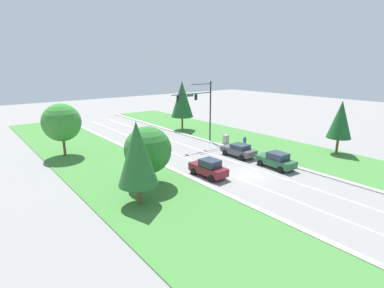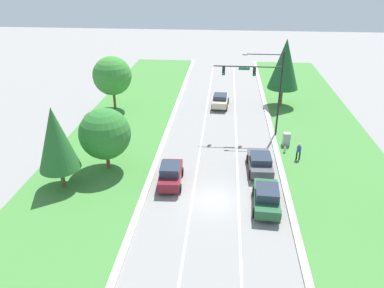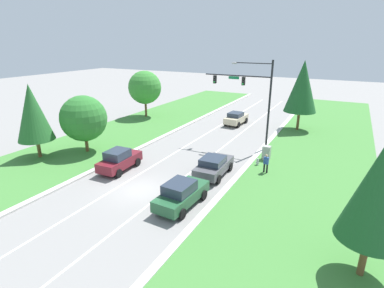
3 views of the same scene
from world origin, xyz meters
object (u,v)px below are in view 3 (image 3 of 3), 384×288
object	(u,v)px
fire_hydrant	(258,162)
conifer_far_right_tree	(379,190)
utility_cabinet	(266,153)
burgundy_sedan	(119,160)
oak_near_left_tree	(84,119)
oak_far_left_tree	(145,87)
forest_sedan	(181,194)
conifer_near_right_tree	(302,86)
champagne_sedan	(236,118)
graphite_sedan	(214,166)
pedestrian	(266,163)
traffic_signal_mast	(252,92)
conifer_mid_left_tree	(33,113)

from	to	relation	value
fire_hydrant	conifer_far_right_tree	xyz separation A→B (m)	(8.06, -10.68, 4.15)
utility_cabinet	conifer_far_right_tree	bearing A→B (deg)	-57.96
burgundy_sedan	oak_near_left_tree	bearing A→B (deg)	158.86
oak_far_left_tree	forest_sedan	bearing A→B (deg)	-48.65
utility_cabinet	conifer_near_right_tree	size ratio (longest dim) A/B	0.16
conifer_near_right_tree	conifer_far_right_tree	xyz separation A→B (m)	(6.88, -24.05, -0.93)
fire_hydrant	oak_near_left_tree	distance (m)	16.99
champagne_sedan	fire_hydrant	distance (m)	13.96
oak_near_left_tree	graphite_sedan	bearing A→B (deg)	3.75
forest_sedan	pedestrian	xyz separation A→B (m)	(3.62, 7.86, 0.04)
fire_hydrant	oak_near_left_tree	world-z (taller)	oak_near_left_tree
conifer_near_right_tree	conifer_far_right_tree	bearing A→B (deg)	-74.04
graphite_sedan	pedestrian	size ratio (longest dim) A/B	2.67
utility_cabinet	conifer_far_right_tree	xyz separation A→B (m)	(7.73, -12.35, 3.80)
graphite_sedan	burgundy_sedan	size ratio (longest dim) A/B	1.04
traffic_signal_mast	champagne_sedan	distance (m)	10.36
oak_near_left_tree	champagne_sedan	bearing A→B (deg)	60.41
utility_cabinet	oak_far_left_tree	size ratio (longest dim) A/B	0.21
burgundy_sedan	fire_hydrant	world-z (taller)	burgundy_sedan
graphite_sedan	forest_sedan	xyz separation A→B (m)	(0.08, -5.50, 0.06)
graphite_sedan	fire_hydrant	xyz separation A→B (m)	(2.66, 3.63, -0.50)
forest_sedan	utility_cabinet	size ratio (longest dim) A/B	3.32
burgundy_sedan	forest_sedan	xyz separation A→B (m)	(7.63, -2.67, -0.02)
conifer_near_right_tree	burgundy_sedan	bearing A→B (deg)	-119.87
conifer_near_right_tree	forest_sedan	bearing A→B (deg)	-99.48
oak_near_left_tree	conifer_far_right_tree	xyz separation A→B (m)	(24.14, -6.18, 1.05)
conifer_far_right_tree	oak_near_left_tree	bearing A→B (deg)	165.64
fire_hydrant	conifer_far_right_tree	distance (m)	14.01
burgundy_sedan	conifer_far_right_tree	xyz separation A→B (m)	(18.26, -4.23, 3.57)
champagne_sedan	oak_near_left_tree	size ratio (longest dim) A/B	0.77
traffic_signal_mast	conifer_far_right_tree	bearing A→B (deg)	-55.54
traffic_signal_mast	oak_far_left_tree	world-z (taller)	traffic_signal_mast
forest_sedan	conifer_mid_left_tree	bearing A→B (deg)	177.87
pedestrian	utility_cabinet	bearing A→B (deg)	-65.61
graphite_sedan	conifer_mid_left_tree	world-z (taller)	conifer_mid_left_tree
utility_cabinet	oak_near_left_tree	bearing A→B (deg)	-159.41
graphite_sedan	conifer_far_right_tree	size ratio (longest dim) A/B	0.66
fire_hydrant	utility_cabinet	bearing A→B (deg)	78.72
champagne_sedan	oak_near_left_tree	bearing A→B (deg)	-116.28
fire_hydrant	conifer_mid_left_tree	size ratio (longest dim) A/B	0.10
burgundy_sedan	forest_sedan	bearing A→B (deg)	-22.07
conifer_mid_left_tree	forest_sedan	bearing A→B (deg)	-4.85
fire_hydrant	oak_far_left_tree	world-z (taller)	oak_far_left_tree
graphite_sedan	conifer_near_right_tree	size ratio (longest dim) A/B	0.53
oak_near_left_tree	pedestrian	bearing A→B (deg)	10.70
forest_sedan	burgundy_sedan	bearing A→B (deg)	163.42
conifer_far_right_tree	traffic_signal_mast	bearing A→B (deg)	124.46
utility_cabinet	fire_hydrant	world-z (taller)	utility_cabinet
champagne_sedan	burgundy_sedan	world-z (taller)	burgundy_sedan
graphite_sedan	conifer_near_right_tree	world-z (taller)	conifer_near_right_tree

